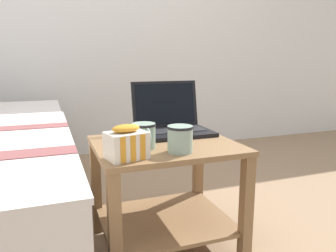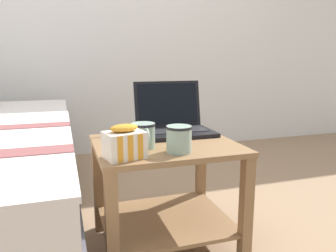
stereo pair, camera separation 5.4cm
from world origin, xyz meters
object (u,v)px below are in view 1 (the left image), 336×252
laptop (172,123)px  mug_front_left (144,135)px  snack_bag (126,143)px  cell_phone (117,140)px  mug_front_right (180,138)px

laptop → mug_front_left: laptop is taller
mug_front_left → snack_bag: 0.15m
laptop → mug_front_left: size_ratio=2.42×
laptop → cell_phone: size_ratio=2.10×
mug_front_left → mug_front_right: size_ratio=1.12×
laptop → mug_front_right: bearing=-105.3°
snack_bag → cell_phone: snack_bag is taller
mug_front_right → laptop: bearing=74.7°
mug_front_right → cell_phone: mug_front_right is taller
mug_front_left → cell_phone: size_ratio=0.87×
mug_front_right → cell_phone: bearing=127.5°
laptop → mug_front_left: 0.30m
mug_front_left → mug_front_right: bearing=-41.1°
laptop → cell_phone: 0.29m
laptop → mug_front_right: 0.34m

